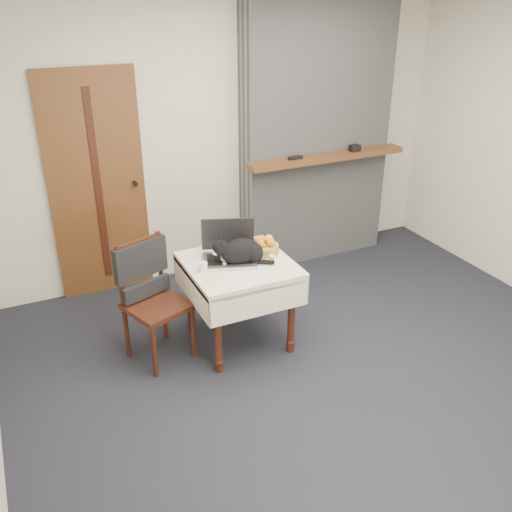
{
  "coord_description": "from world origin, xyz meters",
  "views": [
    {
      "loc": [
        -1.95,
        -2.86,
        2.62
      ],
      "look_at": [
        -0.32,
        0.61,
        0.75
      ],
      "focal_mm": 40.0,
      "sensor_mm": 36.0,
      "label": 1
    }
  ],
  "objects_px": {
    "side_table": "(239,276)",
    "fruit_basket": "(264,246)",
    "chair": "(148,284)",
    "door": "(97,187)",
    "pill_bottle": "(272,259)",
    "cream_jar": "(203,267)",
    "laptop": "(229,249)",
    "cat": "(241,251)"
  },
  "relations": [
    {
      "from": "door",
      "to": "laptop",
      "type": "bearing_deg",
      "value": -59.25
    },
    {
      "from": "cream_jar",
      "to": "side_table",
      "type": "bearing_deg",
      "value": 4.05
    },
    {
      "from": "laptop",
      "to": "chair",
      "type": "bearing_deg",
      "value": -166.2
    },
    {
      "from": "side_table",
      "to": "cream_jar",
      "type": "relative_size",
      "value": 11.19
    },
    {
      "from": "side_table",
      "to": "cat",
      "type": "bearing_deg",
      "value": -39.43
    },
    {
      "from": "pill_bottle",
      "to": "fruit_basket",
      "type": "bearing_deg",
      "value": 79.55
    },
    {
      "from": "laptop",
      "to": "chair",
      "type": "height_order",
      "value": "laptop"
    },
    {
      "from": "fruit_basket",
      "to": "door",
      "type": "bearing_deg",
      "value": 129.31
    },
    {
      "from": "door",
      "to": "fruit_basket",
      "type": "bearing_deg",
      "value": -50.69
    },
    {
      "from": "side_table",
      "to": "cat",
      "type": "distance_m",
      "value": 0.21
    },
    {
      "from": "cream_jar",
      "to": "cat",
      "type": "bearing_deg",
      "value": 1.08
    },
    {
      "from": "cat",
      "to": "pill_bottle",
      "type": "relative_size",
      "value": 5.77
    },
    {
      "from": "side_table",
      "to": "pill_bottle",
      "type": "distance_m",
      "value": 0.29
    },
    {
      "from": "cat",
      "to": "chair",
      "type": "relative_size",
      "value": 0.47
    },
    {
      "from": "laptop",
      "to": "cream_jar",
      "type": "distance_m",
      "value": 0.28
    },
    {
      "from": "laptop",
      "to": "cat",
      "type": "xyz_separation_m",
      "value": [
        0.06,
        -0.11,
        0.02
      ]
    },
    {
      "from": "side_table",
      "to": "cat",
      "type": "relative_size",
      "value": 1.77
    },
    {
      "from": "side_table",
      "to": "door",
      "type": "bearing_deg",
      "value": 120.03
    },
    {
      "from": "side_table",
      "to": "fruit_basket",
      "type": "height_order",
      "value": "fruit_basket"
    },
    {
      "from": "cat",
      "to": "cream_jar",
      "type": "xyz_separation_m",
      "value": [
        -0.31,
        -0.01,
        -0.06
      ]
    },
    {
      "from": "side_table",
      "to": "laptop",
      "type": "bearing_deg",
      "value": 110.52
    },
    {
      "from": "cream_jar",
      "to": "chair",
      "type": "distance_m",
      "value": 0.44
    },
    {
      "from": "cat",
      "to": "pill_bottle",
      "type": "bearing_deg",
      "value": -20.02
    },
    {
      "from": "laptop",
      "to": "cat",
      "type": "relative_size",
      "value": 1.12
    },
    {
      "from": "laptop",
      "to": "pill_bottle",
      "type": "xyz_separation_m",
      "value": [
        0.25,
        -0.23,
        -0.04
      ]
    },
    {
      "from": "cream_jar",
      "to": "fruit_basket",
      "type": "bearing_deg",
      "value": 10.53
    },
    {
      "from": "laptop",
      "to": "pill_bottle",
      "type": "distance_m",
      "value": 0.34
    },
    {
      "from": "cream_jar",
      "to": "pill_bottle",
      "type": "relative_size",
      "value": 0.91
    },
    {
      "from": "laptop",
      "to": "pill_bottle",
      "type": "bearing_deg",
      "value": -23.5
    },
    {
      "from": "door",
      "to": "pill_bottle",
      "type": "height_order",
      "value": "door"
    },
    {
      "from": "door",
      "to": "side_table",
      "type": "height_order",
      "value": "door"
    },
    {
      "from": "pill_bottle",
      "to": "cream_jar",
      "type": "bearing_deg",
      "value": 167.73
    },
    {
      "from": "cream_jar",
      "to": "laptop",
      "type": "bearing_deg",
      "value": 25.63
    },
    {
      "from": "side_table",
      "to": "cat",
      "type": "xyz_separation_m",
      "value": [
        0.02,
        -0.01,
        0.21
      ]
    },
    {
      "from": "pill_bottle",
      "to": "chair",
      "type": "relative_size",
      "value": 0.08
    },
    {
      "from": "laptop",
      "to": "cream_jar",
      "type": "height_order",
      "value": "laptop"
    },
    {
      "from": "laptop",
      "to": "cream_jar",
      "type": "xyz_separation_m",
      "value": [
        -0.25,
        -0.12,
        -0.04
      ]
    },
    {
      "from": "cream_jar",
      "to": "fruit_basket",
      "type": "xyz_separation_m",
      "value": [
        0.54,
        0.1,
        0.02
      ]
    },
    {
      "from": "fruit_basket",
      "to": "chair",
      "type": "distance_m",
      "value": 0.93
    },
    {
      "from": "door",
      "to": "cat",
      "type": "xyz_separation_m",
      "value": [
        0.78,
        -1.33,
        -0.2
      ]
    },
    {
      "from": "door",
      "to": "chair",
      "type": "bearing_deg",
      "value": -85.23
    },
    {
      "from": "door",
      "to": "pill_bottle",
      "type": "xyz_separation_m",
      "value": [
        0.97,
        -1.44,
        -0.26
      ]
    }
  ]
}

